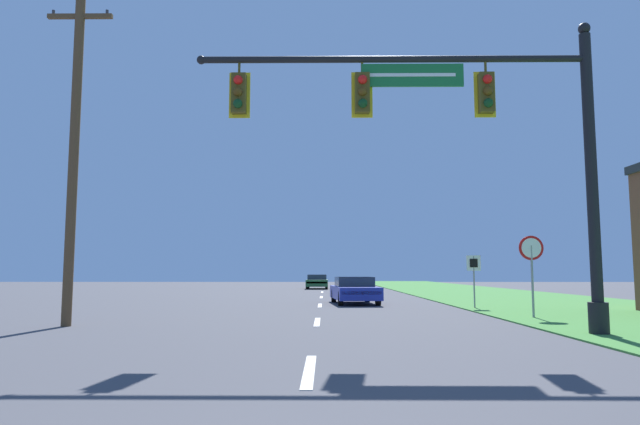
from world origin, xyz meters
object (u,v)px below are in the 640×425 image
(car_ahead, at_px, (355,290))
(route_sign_post, at_px, (474,269))
(far_car, at_px, (317,282))
(stop_sign, at_px, (531,258))
(signal_mast, at_px, (477,137))
(utility_pole_near, at_px, (74,145))

(car_ahead, bearing_deg, route_sign_post, -37.22)
(far_car, relative_size, stop_sign, 1.87)
(signal_mast, relative_size, far_car, 2.02)
(far_car, height_order, route_sign_post, route_sign_post)
(signal_mast, distance_m, far_car, 36.38)
(signal_mast, xyz_separation_m, route_sign_post, (2.26, 9.37, -3.03))
(utility_pole_near, bearing_deg, route_sign_post, 30.17)
(route_sign_post, height_order, utility_pole_near, utility_pole_near)
(signal_mast, distance_m, route_sign_post, 10.11)
(far_car, bearing_deg, signal_mast, -83.24)
(stop_sign, bearing_deg, utility_pole_near, -168.69)
(signal_mast, xyz_separation_m, far_car, (-4.26, 35.91, -3.95))
(route_sign_post, distance_m, utility_pole_near, 14.98)
(car_ahead, distance_m, stop_sign, 9.65)
(far_car, distance_m, route_sign_post, 27.34)
(route_sign_post, xyz_separation_m, utility_pole_near, (-12.62, -7.34, 3.33))
(signal_mast, xyz_separation_m, car_ahead, (-2.23, 12.79, -3.95))
(far_car, bearing_deg, route_sign_post, -76.20)
(far_car, relative_size, route_sign_post, 2.31)
(stop_sign, bearing_deg, signal_mast, -121.29)
(signal_mast, distance_m, utility_pole_near, 10.56)
(car_ahead, distance_m, route_sign_post, 5.72)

